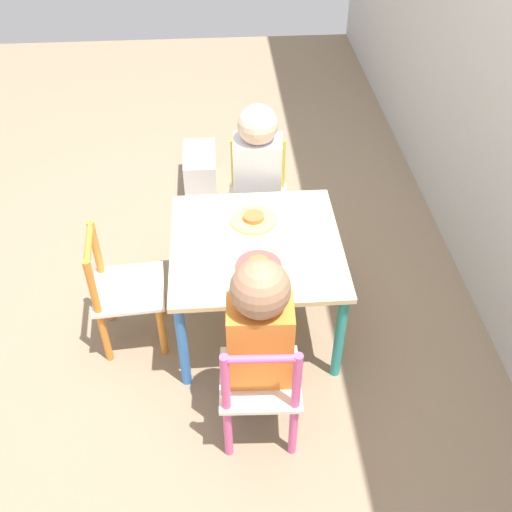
{
  "coord_description": "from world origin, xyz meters",
  "views": [
    {
      "loc": [
        1.66,
        -0.12,
        1.84
      ],
      "look_at": [
        0.0,
        0.0,
        0.36
      ],
      "focal_mm": 42.0,
      "sensor_mm": 36.0,
      "label": 1
    }
  ],
  "objects_px": {
    "chair_yellow": "(258,200)",
    "child_right": "(260,331)",
    "chair_orange": "(123,292)",
    "plate_right": "(259,265)",
    "child_left": "(258,172)",
    "kids_table": "(256,254)",
    "chair_pink": "(260,387)",
    "storage_bin": "(200,169)",
    "plate_left": "(254,219)"
  },
  "relations": [
    {
      "from": "plate_left",
      "to": "child_right",
      "type": "bearing_deg",
      "value": -2.04
    },
    {
      "from": "kids_table",
      "to": "plate_left",
      "type": "distance_m",
      "value": 0.15
    },
    {
      "from": "chair_orange",
      "to": "plate_right",
      "type": "distance_m",
      "value": 0.55
    },
    {
      "from": "chair_orange",
      "to": "chair_pink",
      "type": "bearing_deg",
      "value": -138.36
    },
    {
      "from": "child_left",
      "to": "plate_left",
      "type": "distance_m",
      "value": 0.32
    },
    {
      "from": "plate_left",
      "to": "storage_bin",
      "type": "relative_size",
      "value": 0.59
    },
    {
      "from": "chair_yellow",
      "to": "plate_right",
      "type": "bearing_deg",
      "value": -88.98
    },
    {
      "from": "child_left",
      "to": "storage_bin",
      "type": "distance_m",
      "value": 0.72
    },
    {
      "from": "child_left",
      "to": "storage_bin",
      "type": "relative_size",
      "value": 2.43
    },
    {
      "from": "kids_table",
      "to": "chair_orange",
      "type": "xyz_separation_m",
      "value": [
        0.04,
        -0.5,
        -0.13
      ]
    },
    {
      "from": "plate_left",
      "to": "storage_bin",
      "type": "height_order",
      "value": "plate_left"
    },
    {
      "from": "chair_yellow",
      "to": "child_right",
      "type": "height_order",
      "value": "child_right"
    },
    {
      "from": "child_right",
      "to": "plate_left",
      "type": "bearing_deg",
      "value": -89.4
    },
    {
      "from": "chair_orange",
      "to": "child_left",
      "type": "xyz_separation_m",
      "value": [
        -0.48,
        0.54,
        0.19
      ]
    },
    {
      "from": "kids_table",
      "to": "chair_orange",
      "type": "relative_size",
      "value": 1.23
    },
    {
      "from": "child_right",
      "to": "storage_bin",
      "type": "bearing_deg",
      "value": -79.52
    },
    {
      "from": "kids_table",
      "to": "chair_yellow",
      "type": "distance_m",
      "value": 0.52
    },
    {
      "from": "chair_orange",
      "to": "child_right",
      "type": "distance_m",
      "value": 0.67
    },
    {
      "from": "kids_table",
      "to": "chair_yellow",
      "type": "bearing_deg",
      "value": 175.01
    },
    {
      "from": "plate_right",
      "to": "plate_left",
      "type": "xyz_separation_m",
      "value": [
        -0.26,
        0.0,
        -0.0
      ]
    },
    {
      "from": "chair_yellow",
      "to": "storage_bin",
      "type": "bearing_deg",
      "value": 122.44
    },
    {
      "from": "child_left",
      "to": "plate_right",
      "type": "xyz_separation_m",
      "value": [
        0.57,
        -0.04,
        -0.0
      ]
    },
    {
      "from": "kids_table",
      "to": "child_right",
      "type": "height_order",
      "value": "child_right"
    },
    {
      "from": "plate_right",
      "to": "chair_orange",
      "type": "bearing_deg",
      "value": -100.64
    },
    {
      "from": "chair_yellow",
      "to": "plate_left",
      "type": "relative_size",
      "value": 2.85
    },
    {
      "from": "chair_pink",
      "to": "plate_right",
      "type": "bearing_deg",
      "value": -90.92
    },
    {
      "from": "kids_table",
      "to": "child_left",
      "type": "relative_size",
      "value": 0.85
    },
    {
      "from": "chair_yellow",
      "to": "child_left",
      "type": "bearing_deg",
      "value": -90.0
    },
    {
      "from": "chair_pink",
      "to": "child_left",
      "type": "height_order",
      "value": "child_left"
    },
    {
      "from": "chair_orange",
      "to": "child_right",
      "type": "relative_size",
      "value": 0.69
    },
    {
      "from": "kids_table",
      "to": "storage_bin",
      "type": "xyz_separation_m",
      "value": [
        -1.01,
        -0.22,
        -0.28
      ]
    },
    {
      "from": "chair_yellow",
      "to": "plate_right",
      "type": "relative_size",
      "value": 3.14
    },
    {
      "from": "child_left",
      "to": "chair_pink",
      "type": "bearing_deg",
      "value": -88.75
    },
    {
      "from": "chair_pink",
      "to": "kids_table",
      "type": "bearing_deg",
      "value": -90.0
    },
    {
      "from": "child_right",
      "to": "plate_left",
      "type": "xyz_separation_m",
      "value": [
        -0.58,
        0.02,
        -0.01
      ]
    },
    {
      "from": "chair_pink",
      "to": "child_right",
      "type": "distance_m",
      "value": 0.21
    },
    {
      "from": "plate_right",
      "to": "plate_left",
      "type": "height_order",
      "value": "same"
    },
    {
      "from": "chair_orange",
      "to": "storage_bin",
      "type": "relative_size",
      "value": 1.68
    },
    {
      "from": "kids_table",
      "to": "storage_bin",
      "type": "relative_size",
      "value": 2.07
    },
    {
      "from": "chair_pink",
      "to": "plate_right",
      "type": "xyz_separation_m",
      "value": [
        -0.37,
        0.02,
        0.19
      ]
    },
    {
      "from": "child_right",
      "to": "plate_right",
      "type": "xyz_separation_m",
      "value": [
        -0.31,
        0.02,
        -0.01
      ]
    },
    {
      "from": "chair_pink",
      "to": "chair_yellow",
      "type": "height_order",
      "value": "same"
    },
    {
      "from": "kids_table",
      "to": "child_right",
      "type": "xyz_separation_m",
      "value": [
        0.45,
        -0.02,
        0.08
      ]
    },
    {
      "from": "storage_bin",
      "to": "child_right",
      "type": "bearing_deg",
      "value": 7.84
    },
    {
      "from": "chair_pink",
      "to": "chair_orange",
      "type": "distance_m",
      "value": 0.67
    },
    {
      "from": "chair_yellow",
      "to": "plate_left",
      "type": "height_order",
      "value": "chair_yellow"
    },
    {
      "from": "child_left",
      "to": "storage_bin",
      "type": "bearing_deg",
      "value": 119.49
    },
    {
      "from": "chair_yellow",
      "to": "child_right",
      "type": "distance_m",
      "value": 0.97
    },
    {
      "from": "kids_table",
      "to": "chair_yellow",
      "type": "height_order",
      "value": "chair_yellow"
    },
    {
      "from": "child_right",
      "to": "kids_table",
      "type": "bearing_deg",
      "value": -90.0
    }
  ]
}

